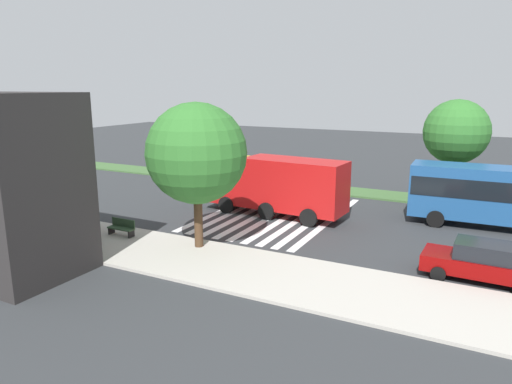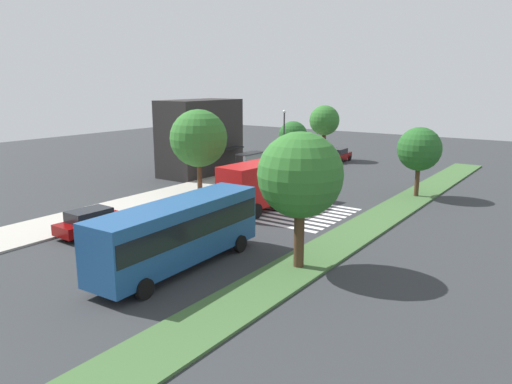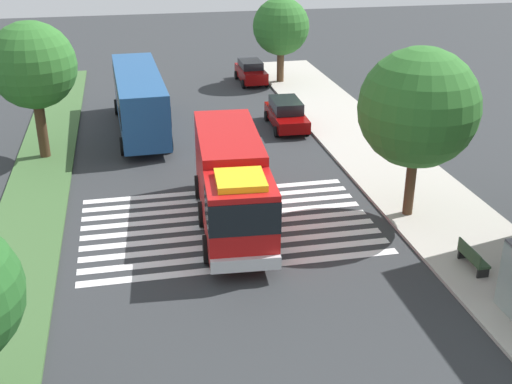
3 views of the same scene
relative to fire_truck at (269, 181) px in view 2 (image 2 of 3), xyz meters
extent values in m
plane|color=#2D3033|center=(0.21, -0.17, -2.09)|extent=(120.00, 120.00, 0.00)
cube|color=#ADA89E|center=(0.21, 9.19, -2.02)|extent=(60.00, 4.96, 0.14)
cube|color=#3D6033|center=(0.21, -8.56, -2.02)|extent=(60.00, 3.00, 0.14)
cube|color=silver|center=(-3.85, -0.17, -2.09)|extent=(0.45, 12.39, 0.01)
cube|color=silver|center=(-2.95, -0.17, -2.09)|extent=(0.45, 12.39, 0.01)
cube|color=silver|center=(-2.05, -0.17, -2.09)|extent=(0.45, 12.39, 0.01)
cube|color=silver|center=(-1.15, -0.17, -2.09)|extent=(0.45, 12.39, 0.01)
cube|color=silver|center=(-0.25, -0.17, -2.09)|extent=(0.45, 12.39, 0.01)
cube|color=silver|center=(0.65, -0.17, -2.09)|extent=(0.45, 12.39, 0.01)
cube|color=silver|center=(1.55, -0.17, -2.09)|extent=(0.45, 12.39, 0.01)
cube|color=silver|center=(2.45, -0.17, -2.09)|extent=(0.45, 12.39, 0.01)
cube|color=silver|center=(3.35, -0.17, -2.09)|extent=(0.45, 12.39, 0.01)
cube|color=#B71414|center=(2.99, -0.20, -0.14)|extent=(2.92, 2.73, 2.80)
cube|color=#B71414|center=(-1.60, 0.11, 0.05)|extent=(6.59, 2.97, 3.19)
cube|color=black|center=(3.40, -0.22, 0.42)|extent=(2.15, 2.71, 1.23)
cube|color=silver|center=(4.47, -0.29, -1.29)|extent=(0.41, 2.56, 0.50)
cube|color=yellow|center=(2.99, -0.20, 1.38)|extent=(2.05, 1.91, 0.24)
cylinder|color=black|center=(2.80, 1.10, -1.54)|extent=(1.12, 0.37, 1.10)
cylinder|color=black|center=(2.63, -1.45, -1.54)|extent=(1.12, 0.37, 1.10)
cylinder|color=black|center=(-3.12, 1.49, -1.54)|extent=(1.12, 0.37, 1.10)
cylinder|color=black|center=(-3.29, -1.06, -1.54)|extent=(1.12, 0.37, 1.10)
cylinder|color=black|center=(-0.23, 1.30, -1.54)|extent=(1.12, 0.37, 1.10)
cylinder|color=black|center=(-0.40, -1.25, -1.54)|extent=(1.12, 0.37, 1.10)
cube|color=#720505|center=(-12.52, 5.51, -1.42)|extent=(4.83, 2.06, 0.70)
cube|color=black|center=(-12.76, 5.52, -0.73)|extent=(2.73, 1.76, 0.69)
cylinder|color=black|center=(-10.92, 6.41, -1.77)|extent=(0.65, 0.24, 0.64)
cylinder|color=black|center=(-10.98, 4.51, -1.77)|extent=(0.65, 0.24, 0.64)
cylinder|color=black|center=(-14.06, 6.51, -1.77)|extent=(0.65, 0.24, 0.64)
cylinder|color=black|center=(-14.13, 4.62, -1.77)|extent=(0.65, 0.24, 0.64)
cube|color=#720505|center=(24.19, 5.51, -1.41)|extent=(4.43, 2.04, 0.73)
cube|color=black|center=(23.97, 5.50, -0.74)|extent=(2.51, 1.72, 0.61)
cylinder|color=black|center=(25.57, 6.49, -1.77)|extent=(0.65, 0.25, 0.64)
cylinder|color=black|center=(25.66, 4.68, -1.77)|extent=(0.65, 0.25, 0.64)
cylinder|color=black|center=(22.71, 6.34, -1.77)|extent=(0.65, 0.25, 0.64)
cylinder|color=black|center=(22.80, 4.53, -1.77)|extent=(0.65, 0.25, 0.64)
cube|color=navy|center=(-13.64, -3.27, -0.04)|extent=(11.04, 2.92, 3.11)
cube|color=black|center=(-13.64, -3.27, 0.33)|extent=(10.82, 2.96, 1.12)
cylinder|color=black|center=(-17.43, -4.67, -1.59)|extent=(1.01, 0.33, 1.00)
cylinder|color=black|center=(-17.51, -2.13, -1.59)|extent=(1.01, 0.33, 1.00)
cylinder|color=black|center=(-9.76, -4.42, -1.59)|extent=(1.01, 0.33, 1.00)
cylinder|color=black|center=(-9.84, -1.87, -1.59)|extent=(1.01, 0.33, 1.00)
cube|color=#4C4C51|center=(9.32, 8.45, 0.45)|extent=(3.50, 1.40, 0.12)
cube|color=#8C9E99|center=(9.32, 7.79, -0.75)|extent=(3.50, 0.08, 2.40)
cylinder|color=#333338|center=(7.62, 9.10, -0.75)|extent=(0.08, 0.08, 2.40)
cylinder|color=#333338|center=(11.02, 9.10, -0.75)|extent=(0.08, 0.08, 2.40)
cube|color=#2D472D|center=(5.32, 8.20, -1.54)|extent=(1.60, 0.50, 0.08)
cube|color=#2D472D|center=(5.32, 7.98, -1.28)|extent=(1.60, 0.06, 0.45)
cube|color=black|center=(4.60, 8.20, -1.77)|extent=(0.08, 0.45, 0.37)
cube|color=black|center=(6.04, 8.20, -1.77)|extent=(0.08, 0.45, 0.37)
cylinder|color=#2D2D30|center=(14.01, 7.31, 1.19)|extent=(0.16, 0.16, 6.29)
sphere|color=white|center=(14.01, 7.31, 4.52)|extent=(0.36, 0.36, 0.36)
cube|color=#282626|center=(7.77, 13.96, 1.87)|extent=(9.14, 4.57, 7.93)
cube|color=black|center=(7.77, 11.27, 0.71)|extent=(7.31, 0.80, 0.16)
cylinder|color=#47301E|center=(0.50, 7.71, -0.42)|extent=(0.44, 0.44, 3.06)
sphere|color=#2D6B28|center=(0.50, 7.71, 2.87)|extent=(5.02, 5.02, 5.02)
cylinder|color=#47301E|center=(16.60, 7.71, -0.70)|extent=(0.49, 0.49, 2.50)
sphere|color=#235B23|center=(16.60, 7.71, 1.70)|extent=(3.28, 3.28, 3.28)
cylinder|color=#47301E|center=(24.29, 7.71, -0.17)|extent=(0.54, 0.54, 3.56)
sphere|color=#2D6B28|center=(24.29, 7.71, 2.93)|extent=(3.77, 3.77, 3.77)
cylinder|color=#47301E|center=(-10.08, -8.56, -0.26)|extent=(0.55, 0.55, 3.39)
sphere|color=#2D6B28|center=(-10.08, -8.56, 3.00)|extent=(4.47, 4.47, 4.47)
cylinder|color=#47301E|center=(10.11, -8.56, -0.57)|extent=(0.39, 0.39, 2.77)
sphere|color=#235B23|center=(10.11, -8.56, 2.12)|extent=(3.71, 3.71, 3.71)
camera|label=1|loc=(-12.47, 26.58, 6.09)|focal=32.63mm
camera|label=2|loc=(-31.67, -20.87, 7.67)|focal=34.46mm
camera|label=3|loc=(23.95, -3.96, 10.46)|focal=44.88mm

